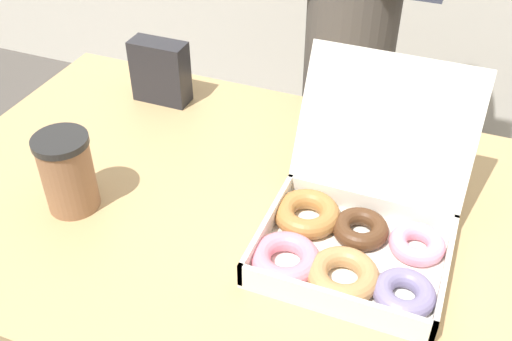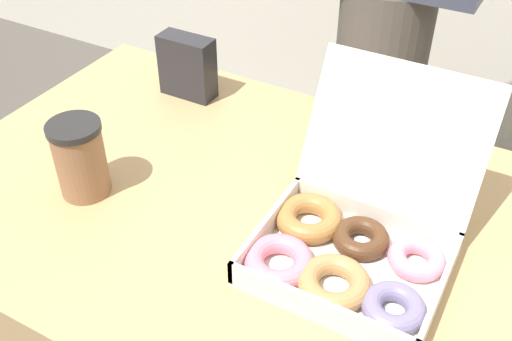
# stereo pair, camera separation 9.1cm
# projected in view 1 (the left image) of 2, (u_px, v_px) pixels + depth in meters

# --- Properties ---
(table) EXTENTS (1.07, 0.77, 0.71)m
(table) POSITION_uv_depth(u_px,v_px,m) (220.00, 320.00, 1.30)
(table) COLOR tan
(table) RESTS_ON ground_plane
(donut_box) EXTENTS (0.32, 0.35, 0.26)m
(donut_box) POSITION_uv_depth(u_px,v_px,m) (350.00, 234.00, 0.95)
(donut_box) COLOR white
(donut_box) RESTS_ON table
(coffee_cup) EXTENTS (0.09, 0.09, 0.14)m
(coffee_cup) POSITION_uv_depth(u_px,v_px,m) (68.00, 173.00, 1.01)
(coffee_cup) COLOR #8C6042
(coffee_cup) RESTS_ON table
(napkin_holder) EXTENTS (0.12, 0.05, 0.14)m
(napkin_holder) POSITION_uv_depth(u_px,v_px,m) (160.00, 72.00, 1.29)
(napkin_holder) COLOR #232328
(napkin_holder) RESTS_ON table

